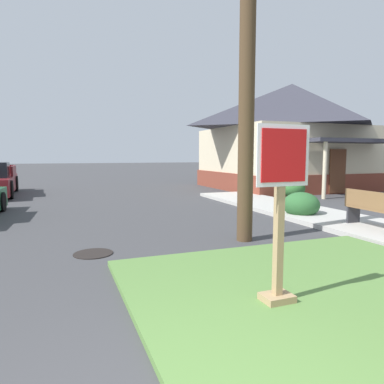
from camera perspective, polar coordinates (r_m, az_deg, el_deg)
grass_corner_patch at (r=4.80m, az=23.29°, el=-15.69°), size 4.97×4.86×0.08m
sidewalk_strip at (r=9.80m, az=24.02°, el=-4.58°), size 2.20×14.53×0.12m
stop_sign at (r=4.09m, az=14.17°, el=-4.43°), size 0.69×0.29×2.04m
manhole_cover at (r=6.63m, az=-15.85°, el=-9.66°), size 0.70×0.70×0.02m
street_bench at (r=8.87m, az=27.82°, el=-2.35°), size 0.50×1.65×0.85m
corner_house at (r=19.95m, az=15.88°, el=8.96°), size 8.58×8.60×5.59m
shrub_near_porch at (r=15.20m, az=16.23°, el=0.63°), size 0.97×0.97×0.81m
shrub_by_curb at (r=10.45m, az=17.42°, el=-2.01°), size 1.03×1.03×0.73m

